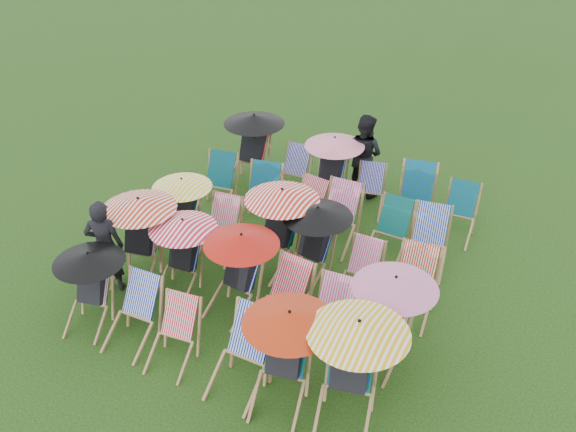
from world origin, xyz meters
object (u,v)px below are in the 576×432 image
at_px(deckchair_5, 350,370).
at_px(person_rear, 364,154).
at_px(person_left, 105,246).
at_px(deckchair_0, 88,288).
at_px(deckchair_29, 458,214).

distance_m(deckchair_5, person_rear, 5.46).
bearing_deg(person_left, deckchair_5, 146.33).
bearing_deg(person_rear, deckchair_0, 80.56).
height_order(deckchair_0, person_rear, person_rear).
xyz_separation_m(deckchair_5, person_rear, (-1.83, 5.14, 0.04)).
relative_size(deckchair_5, person_rear, 0.90).
relative_size(deckchair_5, deckchair_29, 1.61).
bearing_deg(person_left, person_rear, -142.93).
bearing_deg(deckchair_0, deckchair_5, -10.41).
height_order(deckchair_29, person_rear, person_rear).
xyz_separation_m(deckchair_5, person_left, (-4.21, 0.63, 0.02)).
height_order(deckchair_5, person_rear, person_rear).
distance_m(deckchair_0, person_left, 0.81).
relative_size(deckchair_0, person_rear, 0.74).
bearing_deg(deckchair_29, person_left, -141.29).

